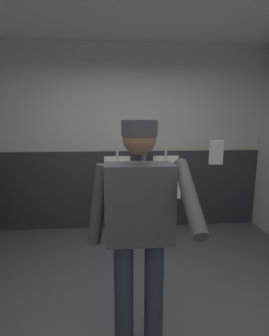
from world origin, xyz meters
name	(u,v)px	position (x,y,z in m)	size (l,w,h in m)	color
ground_plane	(140,321)	(0.00, 0.00, -0.02)	(4.78, 4.54, 0.04)	#4C4C51
wall_back	(127,139)	(0.00, 2.03, 1.40)	(4.78, 0.12, 2.80)	#B2B2AD
wainscot_band_back	(128,190)	(0.00, 1.96, 0.61)	(4.18, 0.03, 1.22)	#2D2833
urinal_left	(118,182)	(-0.16, 1.81, 0.78)	(0.40, 0.34, 1.24)	white
urinal_middle	(167,181)	(0.59, 1.81, 0.78)	(0.40, 0.34, 1.24)	white
privacy_divider_panel	(143,171)	(0.22, 1.74, 0.95)	(0.04, 0.40, 0.90)	#4C4C51
person	(139,220)	(-0.03, -0.25, 0.99)	(0.68, 0.60, 1.67)	#2D3342
cell_phone	(216,152)	(0.28, -0.75, 1.52)	(0.06, 0.02, 0.11)	silver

